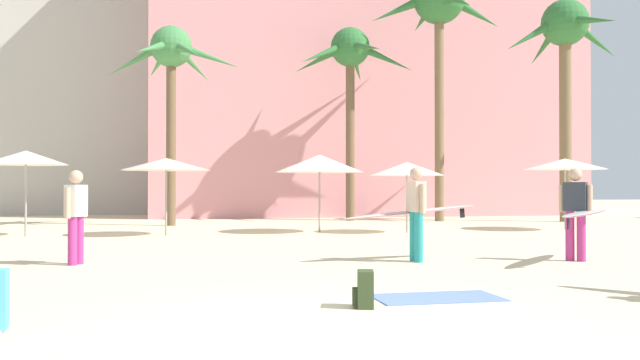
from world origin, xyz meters
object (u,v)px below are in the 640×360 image
object	(u,v)px
person_mid_left	(76,213)
palm_tree_far_left	(350,62)
beach_towel	(437,298)
cafe_umbrella_2	(319,164)
cafe_umbrella_4	(565,164)
cafe_umbrella_3	(166,164)
person_near_left	(414,211)
palm_tree_far_right	(172,62)
palm_tree_right	(565,43)
backpack	(364,290)
palm_tree_left	(439,12)
person_near_right	(580,211)
cafe_umbrella_0	(407,169)
cafe_umbrella_1	(26,158)

from	to	relation	value
person_mid_left	palm_tree_far_left	bearing A→B (deg)	-97.29
beach_towel	person_mid_left	size ratio (longest dim) A/B	0.93
cafe_umbrella_2	cafe_umbrella_4	size ratio (longest dim) A/B	1.03
cafe_umbrella_3	person_near_left	bearing A→B (deg)	-57.99
cafe_umbrella_2	palm_tree_far_right	bearing A→B (deg)	134.85
palm_tree_right	cafe_umbrella_2	world-z (taller)	palm_tree_right
backpack	palm_tree_left	bearing A→B (deg)	-100.35
palm_tree_far_left	backpack	size ratio (longest dim) A/B	19.09
palm_tree_far_left	cafe_umbrella_2	distance (m)	8.62
palm_tree_far_left	cafe_umbrella_4	world-z (taller)	palm_tree_far_left
person_near_left	cafe_umbrella_4	bearing A→B (deg)	-142.56
palm_tree_far_left	palm_tree_right	bearing A→B (deg)	-17.35
person_mid_left	cafe_umbrella_4	bearing A→B (deg)	-129.78
palm_tree_left	person_near_right	world-z (taller)	palm_tree_left
beach_towel	person_near_right	xyz separation A→B (m)	(4.04, 3.21, 0.92)
cafe_umbrella_3	beach_towel	size ratio (longest dim) A/B	1.62
palm_tree_far_right	cafe_umbrella_2	xyz separation A→B (m)	(4.51, -4.53, -3.78)
palm_tree_far_left	person_mid_left	distance (m)	17.52
cafe_umbrella_2	person_near_left	size ratio (longest dim) A/B	0.94
palm_tree_left	palm_tree_far_right	xyz separation A→B (m)	(-10.60, -1.07, -2.65)
cafe_umbrella_2	cafe_umbrella_4	bearing A→B (deg)	-3.38
palm_tree_far_left	cafe_umbrella_2	xyz separation A→B (m)	(-2.67, -6.84, -4.50)
palm_tree_far_right	cafe_umbrella_2	world-z (taller)	palm_tree_far_right
cafe_umbrella_2	person_near_right	size ratio (longest dim) A/B	1.16
cafe_umbrella_4	person_near_right	size ratio (longest dim) A/B	1.12
palm_tree_right	cafe_umbrella_3	size ratio (longest dim) A/B	3.56
cafe_umbrella_2	person_mid_left	size ratio (longest dim) A/B	1.61
palm_tree_right	cafe_umbrella_0	xyz separation A→B (m)	(-8.37, -4.93, -5.26)
person_near_left	cafe_umbrella_0	bearing A→B (deg)	-114.55
cafe_umbrella_3	cafe_umbrella_1	bearing A→B (deg)	175.36
cafe_umbrella_2	backpack	xyz separation A→B (m)	(-1.97, -12.38, -1.89)
backpack	cafe_umbrella_4	bearing A→B (deg)	-116.00
person_mid_left	palm_tree_left	bearing A→B (deg)	-108.98
palm_tree_far_left	person_near_right	bearing A→B (deg)	-88.38
palm_tree_left	palm_tree_far_right	size ratio (longest dim) A/B	1.41
palm_tree_left	palm_tree_right	bearing A→B (deg)	-15.48
person_near_left	beach_towel	bearing A→B (deg)	67.88
cafe_umbrella_4	cafe_umbrella_3	bearing A→B (deg)	179.77
palm_tree_far_right	person_near_right	size ratio (longest dim) A/B	3.08
cafe_umbrella_3	palm_tree_far_left	bearing A→B (deg)	45.22
palm_tree_left	person_mid_left	distance (m)	19.21
beach_towel	person_mid_left	world-z (taller)	person_mid_left
backpack	person_mid_left	xyz separation A→B (m)	(-3.90, 5.03, 0.71)
cafe_umbrella_3	cafe_umbrella_4	xyz separation A→B (m)	(12.49, -0.05, 0.09)
cafe_umbrella_1	backpack	distance (m)	13.97
palm_tree_right	cafe_umbrella_2	distance (m)	12.79
beach_towel	person_near_right	size ratio (longest dim) A/B	0.67
cafe_umbrella_4	palm_tree_right	bearing A→B (deg)	57.87
palm_tree_left	person_mid_left	bearing A→B (deg)	-132.74
cafe_umbrella_4	backpack	size ratio (longest dim) A/B	6.20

